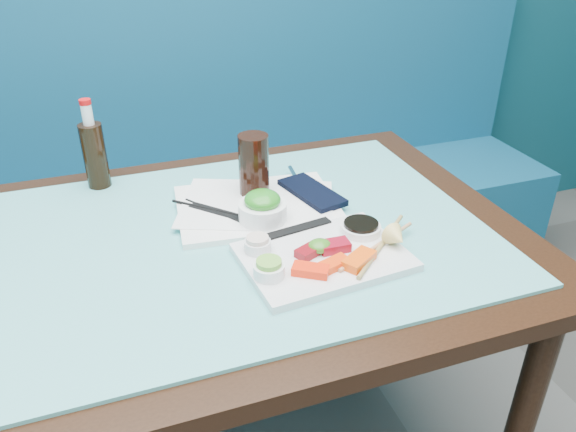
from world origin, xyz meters
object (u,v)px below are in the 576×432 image
object	(u,v)px
cola_glass	(254,165)
seaweed_bowl	(263,212)
cola_bottle_body	(95,156)
serving_tray	(257,207)
booth_bench	(161,214)
dining_table	(204,276)
sashimi_plate	(324,257)

from	to	relation	value
cola_glass	seaweed_bowl	bearing A→B (deg)	-98.75
cola_bottle_body	seaweed_bowl	bearing A→B (deg)	-44.89
cola_glass	cola_bottle_body	world-z (taller)	same
serving_tray	cola_glass	distance (m)	0.10
cola_bottle_body	booth_bench	bearing A→B (deg)	69.74
cola_glass	cola_bottle_body	size ratio (longest dim) A/B	0.91
dining_table	sashimi_plate	xyz separation A→B (m)	(0.22, -0.16, 0.10)
booth_bench	sashimi_plate	bearing A→B (deg)	-77.74
dining_table	seaweed_bowl	size ratio (longest dim) A/B	13.21
cola_bottle_body	sashimi_plate	bearing A→B (deg)	-51.21
booth_bench	seaweed_bowl	bearing A→B (deg)	-80.12
seaweed_bowl	cola_glass	xyz separation A→B (m)	(0.02, 0.13, 0.05)
cola_glass	cola_bottle_body	distance (m)	0.40
sashimi_plate	serving_tray	size ratio (longest dim) A/B	0.87
dining_table	cola_bottle_body	distance (m)	0.42
seaweed_bowl	cola_bottle_body	xyz separation A→B (m)	(-0.33, 0.33, 0.05)
booth_bench	sashimi_plate	xyz separation A→B (m)	(0.22, -1.00, 0.39)
dining_table	cola_glass	xyz separation A→B (m)	(0.16, 0.15, 0.18)
booth_bench	cola_glass	size ratio (longest dim) A/B	20.43
sashimi_plate	booth_bench	bearing A→B (deg)	97.31
serving_tray	seaweed_bowl	distance (m)	0.08
serving_tray	seaweed_bowl	bearing A→B (deg)	-91.69
sashimi_plate	cola_glass	bearing A→B (deg)	94.99
booth_bench	cola_glass	world-z (taller)	booth_bench
booth_bench	serving_tray	bearing A→B (deg)	-78.42
sashimi_plate	cola_bottle_body	size ratio (longest dim) A/B	1.97
dining_table	sashimi_plate	size ratio (longest dim) A/B	4.40
sashimi_plate	seaweed_bowl	xyz separation A→B (m)	(-0.07, 0.17, 0.03)
dining_table	cola_glass	world-z (taller)	cola_glass
booth_bench	serving_tray	distance (m)	0.86
dining_table	serving_tray	distance (m)	0.20
sashimi_plate	serving_tray	bearing A→B (deg)	99.35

